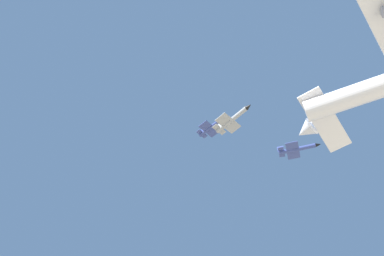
% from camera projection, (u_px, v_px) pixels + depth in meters
% --- Properties ---
extents(chase_jet_lead, '(14.08, 11.21, 4.00)m').
position_uv_depth(chase_jet_lead, '(212.00, 126.00, 158.78)').
color(chase_jet_lead, '#38478C').
extents(chase_jet_left_wing, '(9.73, 14.81, 4.00)m').
position_uv_depth(chase_jet_left_wing, '(297.00, 149.00, 141.02)').
color(chase_jet_left_wing, '#38478C').
extents(chase_jet_right_wing, '(14.30, 10.81, 4.00)m').
position_uv_depth(chase_jet_right_wing, '(232.00, 120.00, 128.79)').
color(chase_jet_right_wing, '#999EA3').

